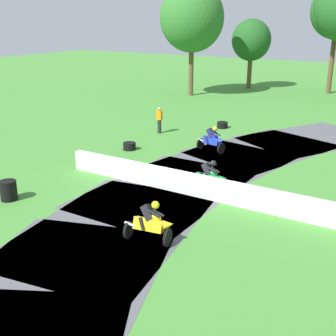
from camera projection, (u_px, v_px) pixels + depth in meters
ground_plane at (167, 189)px, 18.78m from camera, size 120.00×120.00×0.00m
track_asphalt at (193, 195)px, 18.13m from camera, size 9.95×32.66×0.01m
safety_barrier at (287, 205)px, 16.03m from camera, size 20.43×0.33×0.90m
motorcycle_lead_blue at (213, 140)px, 23.79m from camera, size 1.71×0.94×1.42m
motorcycle_chase_green at (209, 178)px, 18.25m from camera, size 1.68×0.85×1.43m
motorcycle_trailing_yellow at (151, 223)px, 14.24m from camera, size 1.67×1.01×1.42m
tire_stack_near at (222, 125)px, 28.98m from camera, size 0.69×0.69×0.40m
tire_stack_mid_a at (129, 146)px, 24.24m from camera, size 0.69×0.69×0.40m
tire_stack_mid_b at (8, 190)px, 17.53m from camera, size 0.66×0.66×0.80m
track_marshal at (159, 120)px, 27.52m from camera, size 0.34×0.24×1.63m
tree_far_right at (192, 18)px, 38.91m from camera, size 5.67×5.67×9.80m
tree_distant at (251, 40)px, 43.64m from camera, size 3.85×3.85×6.77m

